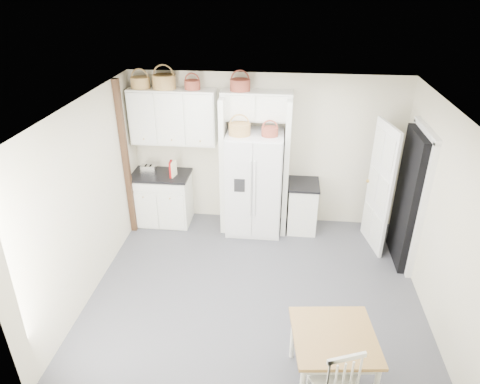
# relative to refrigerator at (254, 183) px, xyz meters

# --- Properties ---
(floor) EXTENTS (4.50, 4.50, 0.00)m
(floor) POSITION_rel_refrigerator_xyz_m (0.15, -1.62, -0.87)
(floor) COLOR #4B4B4E
(floor) RESTS_ON ground
(ceiling) EXTENTS (4.50, 4.50, 0.00)m
(ceiling) POSITION_rel_refrigerator_xyz_m (0.15, -1.62, 1.73)
(ceiling) COLOR white
(ceiling) RESTS_ON wall_back
(wall_back) EXTENTS (4.50, 0.00, 4.50)m
(wall_back) POSITION_rel_refrigerator_xyz_m (0.15, 0.38, 0.43)
(wall_back) COLOR beige
(wall_back) RESTS_ON floor
(wall_left) EXTENTS (0.00, 4.00, 4.00)m
(wall_left) POSITION_rel_refrigerator_xyz_m (-2.10, -1.62, 0.43)
(wall_left) COLOR beige
(wall_left) RESTS_ON floor
(wall_right) EXTENTS (0.00, 4.00, 4.00)m
(wall_right) POSITION_rel_refrigerator_xyz_m (2.40, -1.62, 0.43)
(wall_right) COLOR beige
(wall_right) RESTS_ON floor
(refrigerator) EXTENTS (0.90, 0.72, 1.74)m
(refrigerator) POSITION_rel_refrigerator_xyz_m (0.00, 0.00, 0.00)
(refrigerator) COLOR silver
(refrigerator) RESTS_ON floor
(base_cab_left) EXTENTS (0.96, 0.61, 0.89)m
(base_cab_left) POSITION_rel_refrigerator_xyz_m (-1.61, 0.08, -0.43)
(base_cab_left) COLOR silver
(base_cab_left) RESTS_ON floor
(base_cab_right) EXTENTS (0.47, 0.57, 0.83)m
(base_cab_right) POSITION_rel_refrigerator_xyz_m (0.82, 0.08, -0.45)
(base_cab_right) COLOR silver
(base_cab_right) RESTS_ON floor
(dining_table) EXTENTS (0.93, 0.93, 0.70)m
(dining_table) POSITION_rel_refrigerator_xyz_m (1.06, -3.07, -0.52)
(dining_table) COLOR olive
(dining_table) RESTS_ON floor
(windsor_chair) EXTENTS (0.61, 0.58, 0.99)m
(windsor_chair) POSITION_rel_refrigerator_xyz_m (1.03, -3.37, -0.38)
(windsor_chair) COLOR silver
(windsor_chair) RESTS_ON floor
(counter_left) EXTENTS (1.00, 0.65, 0.04)m
(counter_left) POSITION_rel_refrigerator_xyz_m (-1.61, 0.08, 0.04)
(counter_left) COLOR black
(counter_left) RESTS_ON base_cab_left
(counter_right) EXTENTS (0.51, 0.61, 0.04)m
(counter_right) POSITION_rel_refrigerator_xyz_m (0.82, 0.08, -0.02)
(counter_right) COLOR black
(counter_right) RESTS_ON base_cab_right
(toaster) EXTENTS (0.24, 0.14, 0.17)m
(toaster) POSITION_rel_refrigerator_xyz_m (-1.79, 0.03, 0.14)
(toaster) COLOR silver
(toaster) RESTS_ON counter_left
(cookbook_red) EXTENTS (0.06, 0.18, 0.27)m
(cookbook_red) POSITION_rel_refrigerator_xyz_m (-1.40, 0.00, 0.19)
(cookbook_red) COLOR #93090A
(cookbook_red) RESTS_ON counter_left
(cookbook_cream) EXTENTS (0.08, 0.18, 0.26)m
(cookbook_cream) POSITION_rel_refrigerator_xyz_m (-1.36, 0.00, 0.19)
(cookbook_cream) COLOR #F6EEBC
(cookbook_cream) RESTS_ON counter_left
(basket_upper_a) EXTENTS (0.30, 0.30, 0.17)m
(basket_upper_a) POSITION_rel_refrigerator_xyz_m (-1.84, 0.21, 1.56)
(basket_upper_a) COLOR #96622F
(basket_upper_a) RESTS_ON upper_cabinet
(basket_upper_b) EXTENTS (0.36, 0.36, 0.21)m
(basket_upper_b) POSITION_rel_refrigerator_xyz_m (-1.46, 0.21, 1.59)
(basket_upper_b) COLOR #96622F
(basket_upper_b) RESTS_ON upper_cabinet
(basket_upper_c) EXTENTS (0.25, 0.25, 0.14)m
(basket_upper_c) POSITION_rel_refrigerator_xyz_m (-1.01, 0.21, 1.55)
(basket_upper_c) COLOR brown
(basket_upper_c) RESTS_ON upper_cabinet
(basket_bridge_a) EXTENTS (0.31, 0.31, 0.18)m
(basket_bridge_a) POSITION_rel_refrigerator_xyz_m (-0.26, 0.21, 1.57)
(basket_bridge_a) COLOR brown
(basket_bridge_a) RESTS_ON bridge_cabinet
(basket_fridge_a) EXTENTS (0.34, 0.34, 0.18)m
(basket_fridge_a) POSITION_rel_refrigerator_xyz_m (-0.24, -0.10, 0.96)
(basket_fridge_a) COLOR #96622F
(basket_fridge_a) RESTS_ON refrigerator
(basket_fridge_b) EXTENTS (0.26, 0.26, 0.14)m
(basket_fridge_b) POSITION_rel_refrigerator_xyz_m (0.23, -0.10, 0.94)
(basket_fridge_b) COLOR brown
(basket_fridge_b) RESTS_ON refrigerator
(upper_cabinet) EXTENTS (1.40, 0.34, 0.90)m
(upper_cabinet) POSITION_rel_refrigerator_xyz_m (-1.35, 0.21, 1.03)
(upper_cabinet) COLOR silver
(upper_cabinet) RESTS_ON wall_back
(bridge_cabinet) EXTENTS (1.12, 0.34, 0.45)m
(bridge_cabinet) POSITION_rel_refrigerator_xyz_m (-0.00, 0.21, 1.25)
(bridge_cabinet) COLOR silver
(bridge_cabinet) RESTS_ON wall_back
(fridge_panel_left) EXTENTS (0.08, 0.60, 2.30)m
(fridge_panel_left) POSITION_rel_refrigerator_xyz_m (-0.51, 0.08, 0.28)
(fridge_panel_left) COLOR silver
(fridge_panel_left) RESTS_ON floor
(fridge_panel_right) EXTENTS (0.08, 0.60, 2.30)m
(fridge_panel_right) POSITION_rel_refrigerator_xyz_m (0.51, 0.08, 0.28)
(fridge_panel_right) COLOR silver
(fridge_panel_right) RESTS_ON floor
(trim_post) EXTENTS (0.09, 0.09, 2.60)m
(trim_post) POSITION_rel_refrigerator_xyz_m (-2.05, -0.27, 0.43)
(trim_post) COLOR #3C2A18
(trim_post) RESTS_ON floor
(doorway_void) EXTENTS (0.18, 0.85, 2.05)m
(doorway_void) POSITION_rel_refrigerator_xyz_m (2.31, -0.62, 0.15)
(doorway_void) COLOR black
(doorway_void) RESTS_ON floor
(door_slab) EXTENTS (0.21, 0.79, 2.05)m
(door_slab) POSITION_rel_refrigerator_xyz_m (1.95, -0.28, 0.15)
(door_slab) COLOR white
(door_slab) RESTS_ON floor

